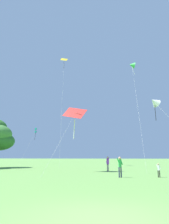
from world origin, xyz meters
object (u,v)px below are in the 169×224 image
object	(u,v)px
kite_teal_box	(36,131)
person_in_red_shirt	(108,163)
kite_white_distant	(154,102)
person_with_spool	(120,165)
kite_yellow_diamond	(64,65)
person_child_small	(159,169)
kite_green_small	(132,65)
kite_red_high	(74,117)

from	to	relation	value
kite_teal_box	person_in_red_shirt	distance (m)	34.19
kite_white_distant	person_with_spool	distance (m)	17.05
person_in_red_shirt	kite_yellow_diamond	bearing A→B (deg)	125.20
kite_teal_box	person_child_small	size ratio (longest dim) A/B	8.23
kite_white_distant	person_with_spool	bearing A→B (deg)	-108.97
kite_yellow_diamond	kite_green_small	bearing A→B (deg)	-23.81
kite_red_high	kite_white_distant	distance (m)	13.63
person_with_spool	kite_white_distant	bearing A→B (deg)	71.03
kite_teal_box	kite_green_small	bearing A→B (deg)	-39.31
kite_teal_box	kite_white_distant	distance (m)	32.57
person_with_spool	person_child_small	bearing A→B (deg)	12.43
person_child_small	person_with_spool	distance (m)	3.03
person_in_red_shirt	kite_white_distant	bearing A→B (deg)	51.11
kite_red_high	kite_white_distant	bearing A→B (deg)	42.25
person_child_small	person_in_red_shirt	bearing A→B (deg)	128.41
kite_teal_box	person_with_spool	xyz separation A→B (m)	(21.72, -32.85, -7.06)
person_with_spool	kite_green_small	bearing A→B (deg)	82.03
kite_green_small	person_child_small	xyz separation A→B (m)	(1.05, -12.88, -14.46)
kite_teal_box	person_child_small	world-z (taller)	kite_teal_box
kite_red_high	person_child_small	bearing A→B (deg)	-29.84
kite_red_high	kite_white_distant	size ratio (longest dim) A/B	0.59
kite_green_small	kite_red_high	xyz separation A→B (m)	(-6.82, -8.36, -9.25)
person_in_red_shirt	person_child_small	bearing A→B (deg)	-51.59
person_in_red_shirt	person_with_spool	size ratio (longest dim) A/B	1.02
kite_red_high	kite_teal_box	bearing A→B (deg)	121.23
kite_green_small	kite_teal_box	distance (m)	31.33
kite_teal_box	person_in_red_shirt	world-z (taller)	kite_teal_box
person_child_small	kite_teal_box	bearing A→B (deg)	127.44
kite_white_distant	kite_yellow_diamond	bearing A→B (deg)	162.00
kite_green_small	person_child_small	world-z (taller)	kite_green_small
person_child_small	kite_white_distant	bearing A→B (deg)	82.01
kite_yellow_diamond	person_in_red_shirt	world-z (taller)	kite_yellow_diamond
kite_yellow_diamond	person_child_small	world-z (taller)	kite_yellow_diamond
kite_teal_box	person_in_red_shirt	bearing A→B (deg)	-52.77
kite_teal_box	kite_yellow_diamond	size ratio (longest dim) A/B	0.43
kite_green_small	kite_teal_box	xyz separation A→B (m)	(-23.61, 19.33, -7.10)
kite_white_distant	person_child_small	size ratio (longest dim) A/B	11.47
kite_red_high	kite_green_small	bearing A→B (deg)	50.80
kite_green_small	kite_red_high	size ratio (longest dim) A/B	2.19
kite_red_high	person_in_red_shirt	xyz separation A→B (m)	(3.46, 1.05, -4.89)
kite_yellow_diamond	person_with_spool	world-z (taller)	kite_yellow_diamond
kite_yellow_diamond	person_with_spool	distance (m)	27.98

